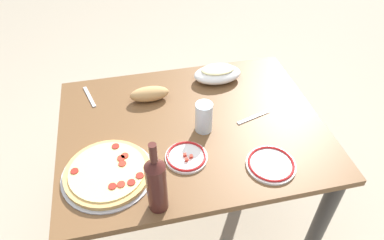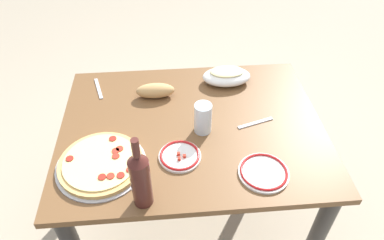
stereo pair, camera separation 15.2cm
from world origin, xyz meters
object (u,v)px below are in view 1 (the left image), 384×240
dining_table (192,146)px  bread_loaf (149,94)px  side_plate_near (271,164)px  wine_bottle (156,183)px  side_plate_far (186,157)px  pepperoni_pizza (108,173)px  water_glass (204,117)px  baked_pasta_dish (217,73)px

dining_table → bread_loaf: (0.16, -0.22, 0.17)m
dining_table → side_plate_near: 0.41m
wine_bottle → bread_loaf: bearing=-94.6°
side_plate_near → bread_loaf: size_ratio=1.06×
side_plate_far → bread_loaf: (0.09, -0.40, 0.03)m
pepperoni_pizza → water_glass: 0.45m
water_glass → side_plate_near: bearing=128.7°
pepperoni_pizza → water_glass: (-0.42, -0.17, 0.06)m
pepperoni_pizza → side_plate_near: (-0.62, 0.09, -0.01)m
pepperoni_pizza → wine_bottle: wine_bottle is taller
baked_pasta_dish → side_plate_near: bearing=94.8°
water_glass → bread_loaf: water_glass is taller
dining_table → baked_pasta_dish: (-0.20, -0.30, 0.17)m
wine_bottle → side_plate_far: 0.27m
dining_table → side_plate_far: size_ratio=6.74×
water_glass → side_plate_far: 0.19m
dining_table → water_glass: bearing=140.2°
dining_table → wine_bottle: wine_bottle is taller
water_glass → dining_table: bearing=-39.8°
dining_table → pepperoni_pizza: (0.37, 0.20, 0.15)m
pepperoni_pizza → side_plate_far: pepperoni_pizza is taller
side_plate_near → pepperoni_pizza: bearing=-8.5°
dining_table → side_plate_near: (-0.25, 0.29, 0.14)m
dining_table → bread_loaf: 0.31m
baked_pasta_dish → water_glass: 0.37m
baked_pasta_dish → bread_loaf: baked_pasta_dish is taller
pepperoni_pizza → baked_pasta_dish: (-0.57, -0.50, 0.03)m
pepperoni_pizza → wine_bottle: bearing=133.4°
dining_table → side_plate_near: size_ratio=5.89×
bread_loaf → pepperoni_pizza: bearing=62.7°
dining_table → side_plate_near: side_plate_near is taller
dining_table → side_plate_far: side_plate_far is taller
dining_table → baked_pasta_dish: baked_pasta_dish is taller
wine_bottle → bread_loaf: 0.60m
side_plate_near → bread_loaf: 0.65m
baked_pasta_dish → bread_loaf: bearing=13.5°
baked_pasta_dish → side_plate_near: baked_pasta_dish is taller
baked_pasta_dish → wine_bottle: 0.79m
pepperoni_pizza → wine_bottle: size_ratio=1.13×
pepperoni_pizza → wine_bottle: (-0.17, 0.18, 0.11)m
side_plate_far → water_glass: bearing=-126.0°
wine_bottle → side_plate_far: (-0.14, -0.19, -0.12)m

